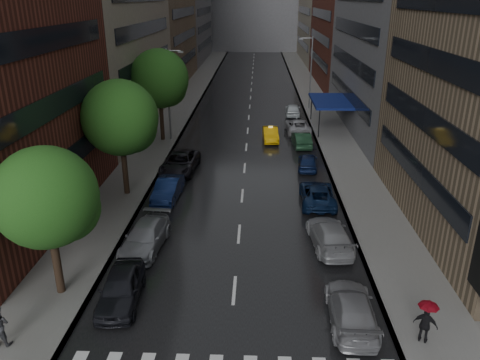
# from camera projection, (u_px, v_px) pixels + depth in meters

# --- Properties ---
(ground) EXTENTS (220.00, 220.00, 0.00)m
(ground) POSITION_uv_depth(u_px,v_px,m) (230.00, 345.00, 19.88)
(ground) COLOR gray
(ground) RESTS_ON ground
(road) EXTENTS (14.00, 140.00, 0.01)m
(road) POSITION_uv_depth(u_px,v_px,m) (250.00, 100.00, 66.36)
(road) COLOR black
(road) RESTS_ON ground
(sidewalk_left) EXTENTS (4.00, 140.00, 0.15)m
(sidewalk_left) POSITION_uv_depth(u_px,v_px,m) (187.00, 99.00, 66.65)
(sidewalk_left) COLOR gray
(sidewalk_left) RESTS_ON ground
(sidewalk_right) EXTENTS (4.00, 140.00, 0.15)m
(sidewalk_right) POSITION_uv_depth(u_px,v_px,m) (314.00, 100.00, 66.01)
(sidewalk_right) COLOR gray
(sidewalk_right) RESTS_ON ground
(tree_near) EXTENTS (4.80, 4.80, 7.64)m
(tree_near) POSITION_uv_depth(u_px,v_px,m) (46.00, 198.00, 21.42)
(tree_near) COLOR #382619
(tree_near) RESTS_ON ground
(tree_mid) EXTENTS (5.38, 5.38, 8.57)m
(tree_mid) POSITION_uv_depth(u_px,v_px,m) (120.00, 118.00, 32.79)
(tree_mid) COLOR #382619
(tree_mid) RESTS_ON ground
(tree_far) EXTENTS (5.77, 5.77, 9.20)m
(tree_far) POSITION_uv_depth(u_px,v_px,m) (159.00, 79.00, 45.65)
(tree_far) COLOR #382619
(tree_far) RESTS_ON ground
(taxi) EXTENTS (1.69, 4.29, 1.39)m
(taxi) POSITION_uv_depth(u_px,v_px,m) (270.00, 134.00, 47.66)
(taxi) COLOR #E8A60C
(taxi) RESTS_ON ground
(parked_cars_left) EXTENTS (3.05, 23.45, 1.60)m
(parked_cars_left) POSITION_uv_depth(u_px,v_px,m) (162.00, 201.00, 31.95)
(parked_cars_left) COLOR black
(parked_cars_left) RESTS_ON ground
(parked_cars_right) EXTENTS (2.78, 44.14, 1.51)m
(parked_cars_right) POSITION_uv_depth(u_px,v_px,m) (309.00, 166.00, 38.59)
(parked_cars_right) COLOR gray
(parked_cars_right) RESTS_ON ground
(ped_red_umbrella) EXTENTS (1.07, 0.83, 2.01)m
(ped_red_umbrella) POSITION_uv_depth(u_px,v_px,m) (427.00, 318.00, 19.47)
(ped_red_umbrella) COLOR black
(ped_red_umbrella) RESTS_ON sidewalk_right
(street_lamp_left) EXTENTS (1.74, 0.22, 9.00)m
(street_lamp_left) POSITION_uv_depth(u_px,v_px,m) (169.00, 93.00, 46.25)
(street_lamp_left) COLOR gray
(street_lamp_left) RESTS_ON sidewalk_left
(street_lamp_right) EXTENTS (1.74, 0.22, 9.00)m
(street_lamp_right) POSITION_uv_depth(u_px,v_px,m) (310.00, 71.00, 59.64)
(street_lamp_right) COLOR gray
(street_lamp_right) RESTS_ON sidewalk_right
(awning) EXTENTS (4.00, 8.00, 3.12)m
(awning) POSITION_uv_depth(u_px,v_px,m) (330.00, 101.00, 50.95)
(awning) COLOR navy
(awning) RESTS_ON sidewalk_right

